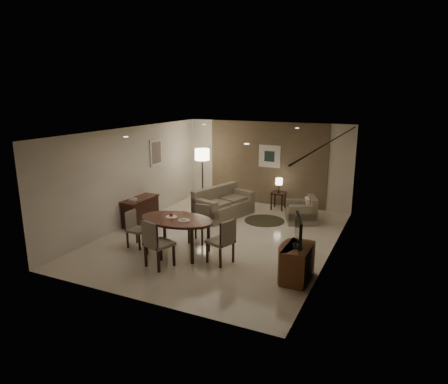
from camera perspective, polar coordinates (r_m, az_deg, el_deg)
The scene contains 31 objects.
room_shell at distance 10.27m, azimuth 0.47°, elevation 1.33°, with size 5.50×7.00×2.70m.
taupe_accent at distance 13.08m, azimuth 6.12°, elevation 4.06°, with size 3.96×0.03×2.70m, color brown.
curtain_wall at distance 9.13m, azimuth 14.88°, elevation -1.00°, with size 0.08×6.70×2.58m, color #BBB492, non-canonical shape.
curtain_rod at distance 8.88m, azimuth 15.42°, elevation 7.25°, with size 0.03×0.03×6.80m, color black.
art_back_frame at distance 12.98m, azimuth 6.53°, elevation 5.09°, with size 0.72×0.03×0.72m, color silver.
art_back_canvas at distance 12.97m, azimuth 6.51°, elevation 5.08°, with size 0.34×0.01×0.34m, color #1A2F23.
art_left_frame at distance 12.19m, azimuth -9.68°, elevation 5.58°, with size 0.03×0.60×0.80m, color silver.
art_left_canvas at distance 12.18m, azimuth -9.62°, elevation 5.57°, with size 0.01×0.46×0.64m, color gray.
downlight_nl at distance 8.92m, azimuth -13.85°, elevation 7.66°, with size 0.10×0.10×0.01m, color white.
downlight_nr at distance 7.50m, azimuth 3.25°, elevation 6.87°, with size 0.10×0.10×0.01m, color white.
downlight_fl at distance 11.92m, azimuth -2.88°, elevation 9.61°, with size 0.10×0.10×0.01m, color white.
downlight_fr at distance 10.90m, azimuth 10.41°, elevation 8.96°, with size 0.10×0.10×0.01m, color white.
console_desk at distance 11.43m, azimuth -11.83°, elevation -2.69°, with size 0.48×1.20×0.75m, color #482317, non-canonical shape.
telephone at distance 11.09m, azimuth -12.86°, elevation -0.99°, with size 0.20×0.14×0.09m, color white, non-canonical shape.
tv_cabinet at distance 8.11m, azimuth 10.49°, elevation -9.97°, with size 0.48×0.90×0.70m, color brown, non-canonical shape.
flat_tv at distance 7.87m, azimuth 10.57°, elevation -5.49°, with size 0.06×0.88×0.60m, color black, non-canonical shape.
dining_table at distance 9.27m, azimuth -6.68°, elevation -6.25°, with size 1.76×1.10×0.83m, color #482317, non-canonical shape.
chair_near at distance 8.60m, azimuth -9.23°, elevation -7.22°, with size 0.51×0.51×1.05m, color gray, non-canonical shape.
chair_far at distance 9.86m, azimuth -3.63°, elevation -4.64°, with size 0.44×0.44×0.91m, color gray, non-canonical shape.
chair_left at distance 9.78m, azimuth -12.24°, elevation -5.24°, with size 0.42×0.42×0.88m, color gray, non-canonical shape.
chair_right at distance 8.68m, azimuth -0.55°, elevation -6.99°, with size 0.49×0.49×1.00m, color gray, non-canonical shape.
plate_a at distance 9.27m, azimuth -7.54°, elevation -3.54°, with size 0.26×0.26×0.02m, color white.
plate_b at distance 8.99m, azimuth -5.73°, elevation -4.06°, with size 0.26×0.26×0.02m, color white.
fruit_apple at distance 9.25m, azimuth -7.55°, elevation -3.22°, with size 0.09×0.09×0.09m, color #B31426.
napkin at distance 8.98m, azimuth -5.73°, elevation -3.92°, with size 0.12×0.08×0.03m, color white.
round_rug at distance 11.62m, azimuth 5.80°, elevation -4.08°, with size 1.15×1.15×0.01m, color #3A3720.
sofa at distance 11.84m, azimuth -0.03°, elevation -1.51°, with size 0.91×1.83×0.86m, color gray, non-canonical shape.
armchair at distance 11.56m, azimuth 10.96°, elevation -2.48°, with size 0.83×0.79×0.74m, color gray, non-canonical shape.
side_table at distance 12.73m, azimuth 7.77°, elevation -1.24°, with size 0.43×0.43×0.55m, color black, non-canonical shape.
table_lamp at distance 12.60m, azimuth 7.85°, elevation 1.06°, with size 0.22×0.22×0.50m, color #FFEAC1, non-canonical shape.
floor_lamp at distance 12.99m, azimuth -3.09°, elevation 2.13°, with size 0.47×0.47×1.85m, color #FFE5B7, non-canonical shape.
Camera 1 is at (4.16, -8.70, 3.64)m, focal length 32.00 mm.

